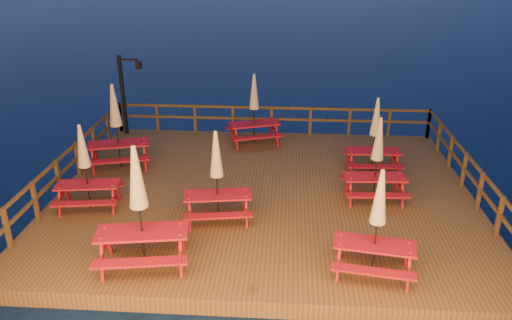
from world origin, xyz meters
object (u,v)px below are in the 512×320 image
object	(u,v)px
picnic_table_1	(139,206)
picnic_table_0	(377,159)
picnic_table_2	(85,166)
lamp_post	(126,88)

from	to	relation	value
picnic_table_1	picnic_table_0	bearing A→B (deg)	23.18
picnic_table_0	picnic_table_2	xyz separation A→B (m)	(-7.82, -0.99, -0.02)
lamp_post	picnic_table_1	distance (m)	8.89
picnic_table_0	lamp_post	bearing A→B (deg)	146.90
picnic_table_0	picnic_table_1	size ratio (longest dim) A/B	0.85
lamp_post	picnic_table_2	xyz separation A→B (m)	(0.67, -5.88, -0.54)
lamp_post	picnic_table_1	xyz separation A→B (m)	(2.89, -8.40, -0.30)
lamp_post	picnic_table_1	bearing A→B (deg)	-71.01
picnic_table_1	picnic_table_2	distance (m)	3.37
lamp_post	picnic_table_2	size ratio (longest dim) A/B	1.25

